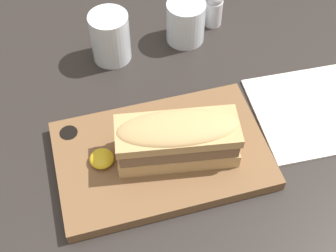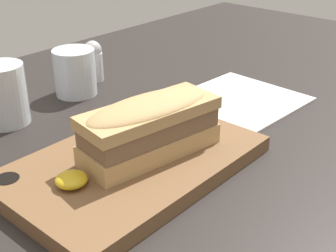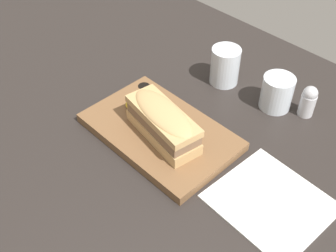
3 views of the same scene
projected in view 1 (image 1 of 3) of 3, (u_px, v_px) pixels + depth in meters
The scene contains 8 objects.
dining_table at pixel (192, 182), 71.19cm from camera, with size 177.77×111.91×2.00cm.
serving_board at pixel (161, 155), 71.80cm from camera, with size 31.97×20.25×2.13cm.
sandwich at pixel (177, 138), 67.51cm from camera, with size 18.63×9.58×7.47cm.
mustard_dollop at pixel (102, 159), 69.27cm from camera, with size 3.67×3.67×1.47cm.
water_glass at pixel (111, 40), 83.29cm from camera, with size 7.02×7.02×9.26cm.
wine_glass at pixel (186, 24), 86.68cm from camera, with size 7.17×7.17×7.98cm.
napkin at pixel (314, 111), 78.28cm from camera, with size 20.74×19.27×0.40cm.
salt_shaker at pixel (214, 7), 89.10cm from camera, with size 3.45×3.45×7.60cm.
Camera 1 is at (-13.25, -34.28, 62.68)cm, focal length 50.00 mm.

